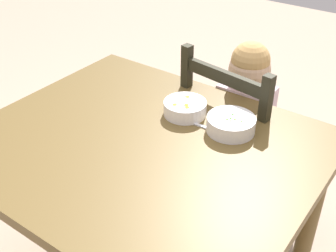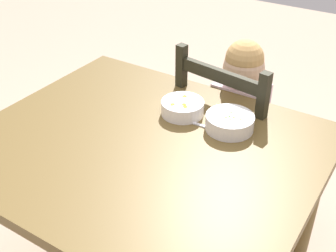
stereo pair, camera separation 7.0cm
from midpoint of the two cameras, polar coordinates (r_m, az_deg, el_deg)
name	(u,v)px [view 1 (the left image)]	position (r m, az deg, el deg)	size (l,w,h in m)	color
dining_table	(144,167)	(1.54, -1.91, -5.45)	(1.15, 0.97, 0.74)	brown
dining_chair	(237,149)	(1.98, 10.01, -2.96)	(0.48, 0.48, 0.93)	black
child_figure	(242,116)	(1.88, 10.65, 1.29)	(0.32, 0.31, 0.95)	silver
bowl_of_peas	(231,124)	(1.54, 9.51, 0.27)	(0.17, 0.17, 0.06)	white
bowl_of_carrots	(185,108)	(1.62, 3.47, 2.39)	(0.16, 0.16, 0.05)	white
spoon	(190,122)	(1.58, 4.15, 0.56)	(0.14, 0.03, 0.01)	silver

